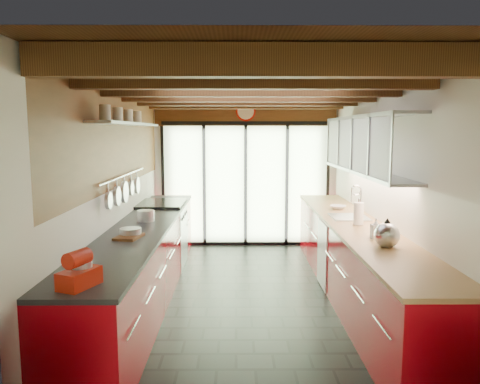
{
  "coord_description": "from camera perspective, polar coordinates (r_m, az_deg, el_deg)",
  "views": [
    {
      "loc": [
        -0.16,
        -5.45,
        2.02
      ],
      "look_at": [
        -0.12,
        0.4,
        1.25
      ],
      "focal_mm": 35.0,
      "sensor_mm": 36.0,
      "label": 1
    }
  ],
  "objects": [
    {
      "name": "left_wall_fixtures",
      "position": [
        5.78,
        -13.57,
        5.56
      ],
      "size": [
        0.28,
        2.6,
        0.96
      ],
      "color": "silver",
      "rests_on": "ground"
    },
    {
      "name": "range_stove",
      "position": [
        7.16,
        -9.43,
        -5.12
      ],
      "size": [
        0.66,
        0.9,
        0.97
      ],
      "color": "silver",
      "rests_on": "ground"
    },
    {
      "name": "right_counter",
      "position": [
        5.84,
        13.93,
        -8.19
      ],
      "size": [
        0.68,
        5.0,
        0.92
      ],
      "color": "#AB0711",
      "rests_on": "ground"
    },
    {
      "name": "pot_small",
      "position": [
        5.04,
        -13.2,
        -4.8
      ],
      "size": [
        0.28,
        0.28,
        0.09
      ],
      "primitive_type": "cylinder",
      "rotation": [
        0.0,
        0.0,
        -0.33
      ],
      "color": "silver",
      "rests_on": "left_counter"
    },
    {
      "name": "ground",
      "position": [
        5.81,
        1.2,
        -12.84
      ],
      "size": [
        5.5,
        5.5,
        0.0
      ],
      "primitive_type": "plane",
      "color": "black",
      "rests_on": "ground"
    },
    {
      "name": "soap_bottle",
      "position": [
        5.0,
        16.23,
        -4.25
      ],
      "size": [
        0.1,
        0.1,
        0.21
      ],
      "primitive_type": "imported",
      "rotation": [
        0.0,
        0.0,
        0.02
      ],
      "color": "silver",
      "rests_on": "right_counter"
    },
    {
      "name": "upper_cabinets_right",
      "position": [
        5.97,
        15.09,
        5.61
      ],
      "size": [
        0.34,
        3.0,
        3.0
      ],
      "color": "silver",
      "rests_on": "ground"
    },
    {
      "name": "bowl",
      "position": [
        6.72,
        11.85,
        -1.85
      ],
      "size": [
        0.29,
        0.29,
        0.05
      ],
      "primitive_type": "imported",
      "rotation": [
        0.0,
        0.0,
        -0.38
      ],
      "color": "silver",
      "rests_on": "right_counter"
    },
    {
      "name": "cutting_board",
      "position": [
        4.97,
        -13.4,
        -5.33
      ],
      "size": [
        0.28,
        0.35,
        0.03
      ],
      "primitive_type": "cube",
      "rotation": [
        0.0,
        0.0,
        -0.19
      ],
      "color": "brown",
      "rests_on": "left_counter"
    },
    {
      "name": "ceiling_beams",
      "position": [
        5.85,
        1.16,
        11.84
      ],
      "size": [
        3.14,
        5.06,
        4.9
      ],
      "color": "#593316",
      "rests_on": "ground"
    },
    {
      "name": "stand_mixer",
      "position": [
        3.53,
        -18.98,
        -9.2
      ],
      "size": [
        0.27,
        0.34,
        0.27
      ],
      "color": "red",
      "rests_on": "left_counter"
    },
    {
      "name": "room_shell",
      "position": [
        5.46,
        1.25,
        3.66
      ],
      "size": [
        5.5,
        5.5,
        5.5
      ],
      "color": "silver",
      "rests_on": "ground"
    },
    {
      "name": "pot_large",
      "position": [
        5.83,
        -11.41,
        -2.85
      ],
      "size": [
        0.21,
        0.21,
        0.13
      ],
      "primitive_type": "cylinder",
      "rotation": [
        0.0,
        0.0,
        0.01
      ],
      "color": "silver",
      "rests_on": "left_counter"
    },
    {
      "name": "paper_towel",
      "position": [
        5.64,
        14.26,
        -2.6
      ],
      "size": [
        0.15,
        0.15,
        0.32
      ],
      "color": "white",
      "rests_on": "right_counter"
    },
    {
      "name": "kettle",
      "position": [
        4.67,
        17.47,
        -4.86
      ],
      "size": [
        0.3,
        0.33,
        0.29
      ],
      "color": "silver",
      "rests_on": "right_counter"
    },
    {
      "name": "sink_assembly",
      "position": [
        6.12,
        13.27,
        -2.68
      ],
      "size": [
        0.45,
        0.52,
        0.43
      ],
      "color": "silver",
      "rests_on": "right_counter"
    },
    {
      "name": "left_counter",
      "position": [
        5.77,
        -11.68,
        -8.32
      ],
      "size": [
        0.68,
        5.0,
        0.92
      ],
      "color": "#AB0711",
      "rests_on": "ground"
    },
    {
      "name": "glass_door",
      "position": [
        8.15,
        0.69,
        4.95
      ],
      "size": [
        2.95,
        0.1,
        2.9
      ],
      "color": "#C6EAAD",
      "rests_on": "ground"
    }
  ]
}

